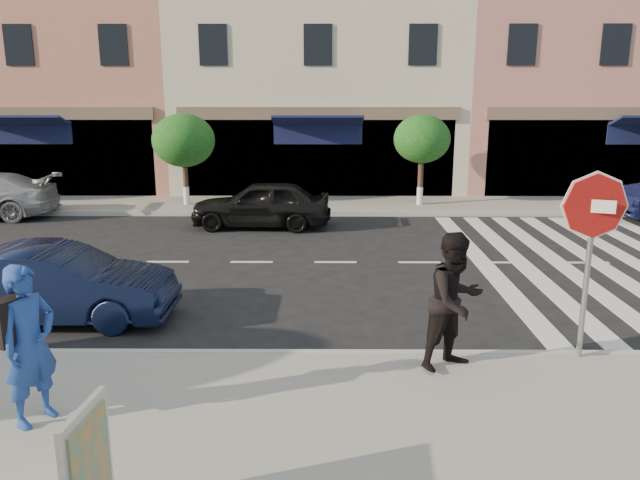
# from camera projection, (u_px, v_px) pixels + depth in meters

# --- Properties ---
(ground) EXTENTS (120.00, 120.00, 0.00)m
(ground) POSITION_uv_depth(u_px,v_px,m) (339.00, 324.00, 10.94)
(ground) COLOR black
(ground) RESTS_ON ground
(sidewalk_near) EXTENTS (60.00, 4.50, 0.15)m
(sidewalk_near) POSITION_uv_depth(u_px,v_px,m) (347.00, 437.00, 7.28)
(sidewalk_near) COLOR gray
(sidewalk_near) RESTS_ON ground
(sidewalk_far) EXTENTS (60.00, 3.00, 0.15)m
(sidewalk_far) POSITION_uv_depth(u_px,v_px,m) (332.00, 205.00, 21.61)
(sidewalk_far) COLOR gray
(sidewalk_far) RESTS_ON ground
(building_west_mid) EXTENTS (10.00, 9.00, 14.00)m
(building_west_mid) POSITION_uv_depth(u_px,v_px,m) (66.00, 14.00, 25.86)
(building_west_mid) COLOR #BB7262
(building_west_mid) RESTS_ON ground
(building_centre) EXTENTS (11.00, 9.00, 11.00)m
(building_centre) POSITION_uv_depth(u_px,v_px,m) (319.00, 52.00, 26.15)
(building_centre) COLOR beige
(building_centre) RESTS_ON ground
(building_east_mid) EXTENTS (13.00, 9.00, 13.00)m
(building_east_mid) POSITION_uv_depth(u_px,v_px,m) (608.00, 27.00, 25.83)
(building_east_mid) COLOR #B07268
(building_east_mid) RESTS_ON ground
(street_tree_wb) EXTENTS (2.10, 2.10, 3.06)m
(street_tree_wb) POSITION_uv_depth(u_px,v_px,m) (184.00, 141.00, 20.91)
(street_tree_wb) COLOR #473323
(street_tree_wb) RESTS_ON sidewalk_far
(street_tree_c) EXTENTS (1.90, 1.90, 3.04)m
(street_tree_c) POSITION_uv_depth(u_px,v_px,m) (422.00, 139.00, 20.85)
(street_tree_c) COLOR #473323
(street_tree_c) RESTS_ON sidewalk_far
(stop_sign) EXTENTS (0.93, 0.35, 2.78)m
(stop_sign) POSITION_uv_depth(u_px,v_px,m) (593.00, 226.00, 8.79)
(stop_sign) COLOR gray
(stop_sign) RESTS_ON sidewalk_near
(photographer) EXTENTS (0.74, 0.84, 1.94)m
(photographer) POSITION_uv_depth(u_px,v_px,m) (30.00, 345.00, 7.26)
(photographer) COLOR navy
(photographer) RESTS_ON sidewalk_near
(walker) EXTENTS (1.21, 1.15, 1.97)m
(walker) POSITION_uv_depth(u_px,v_px,m) (455.00, 301.00, 8.72)
(walker) COLOR black
(walker) RESTS_ON sidewalk_near
(poster_board) EXTENTS (0.31, 0.82, 1.25)m
(poster_board) POSITION_uv_depth(u_px,v_px,m) (89.00, 475.00, 5.43)
(poster_board) COLOR beige
(poster_board) RESTS_ON sidewalk_near
(car_near_mid) EXTENTS (4.14, 1.46, 1.36)m
(car_near_mid) POSITION_uv_depth(u_px,v_px,m) (55.00, 285.00, 10.93)
(car_near_mid) COLOR black
(car_near_mid) RESTS_ON ground
(car_far_mid) EXTENTS (4.16, 1.81, 1.40)m
(car_far_mid) POSITION_uv_depth(u_px,v_px,m) (261.00, 204.00, 18.40)
(car_far_mid) COLOR black
(car_far_mid) RESTS_ON ground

